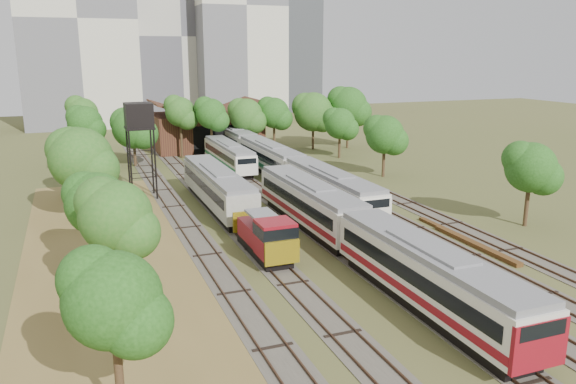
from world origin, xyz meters
name	(u,v)px	position (x,y,z in m)	size (l,w,h in m)	color
ground	(425,285)	(0.00, 0.00, 0.00)	(240.00, 240.00, 0.00)	#475123
dry_grass_patch	(128,278)	(-18.00, 8.00, 0.02)	(14.00, 60.00, 0.04)	brown
tracks	(282,196)	(-0.67, 25.00, 0.04)	(24.60, 80.00, 0.19)	#4C473D
railcar_red_set	(358,233)	(-2.00, 5.60, 2.05)	(3.13, 34.58, 3.87)	black
railcar_green_set	(271,159)	(2.00, 36.03, 1.98)	(3.02, 52.07, 3.74)	black
railcar_rear	(229,156)	(-2.00, 40.93, 1.78)	(2.73, 16.08, 3.36)	black
shunter_locomotive	(267,238)	(-8.00, 8.33, 1.59)	(2.55, 8.10, 3.34)	black
old_grey_coach	(217,187)	(-8.00, 23.17, 2.05)	(3.04, 18.00, 3.76)	black
water_tower	(139,118)	(-14.25, 29.84, 8.28)	(2.83, 2.83, 9.83)	black
rail_pile_near	(475,245)	(8.00, 4.88, 0.16)	(0.64, 9.56, 0.32)	#583719
rail_pile_far	(448,231)	(8.20, 8.60, 0.13)	(0.49, 7.82, 0.25)	#583719
maintenance_shed	(206,130)	(-1.00, 57.98, 2.91)	(16.45, 11.55, 7.58)	#391B14
tree_band_left	(87,162)	(-19.63, 24.26, 5.17)	(6.22, 61.93, 8.45)	#382616
tree_band_far	(252,114)	(4.18, 50.44, 6.02)	(44.17, 10.09, 9.62)	#382616
tree_band_right	(400,138)	(14.94, 27.32, 5.09)	(5.74, 39.68, 7.48)	#382616
tower_left	(76,20)	(-18.00, 95.00, 21.00)	(22.00, 16.00, 42.00)	beige
tower_centre	(174,37)	(2.00, 100.00, 18.00)	(20.00, 18.00, 36.00)	#B3B0A3
tower_right	(236,8)	(14.00, 92.00, 24.00)	(18.00, 16.00, 48.00)	beige
tower_far_right	(292,56)	(34.00, 110.00, 14.00)	(12.00, 12.00, 28.00)	#3A3D41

